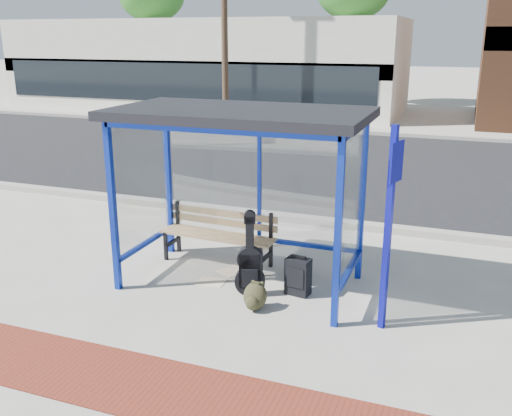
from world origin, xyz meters
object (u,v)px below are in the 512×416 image
at_px(backpack, 255,297).
at_px(suitcase, 298,276).
at_px(bench, 219,232).
at_px(guitar_bag, 250,267).

bearing_deg(backpack, suitcase, 59.12).
height_order(bench, guitar_bag, guitar_bag).
xyz_separation_m(suitcase, backpack, (-0.38, -0.62, -0.08)).
distance_m(suitcase, backpack, 0.73).
xyz_separation_m(bench, guitar_bag, (0.85, -0.93, -0.07)).
height_order(guitar_bag, backpack, guitar_bag).
relative_size(suitcase, backpack, 1.52).
distance_m(bench, backpack, 1.70).
xyz_separation_m(bench, backpack, (1.06, -1.30, -0.30)).
bearing_deg(suitcase, bench, 164.05).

